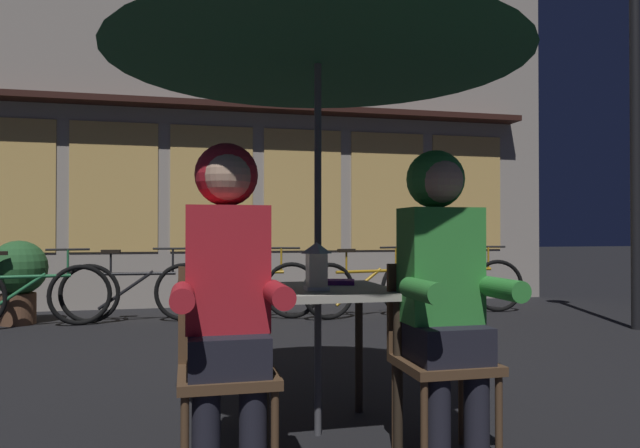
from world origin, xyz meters
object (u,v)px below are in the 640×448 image
at_px(bicycle_third, 248,289).
at_px(cafe_table, 318,308).
at_px(chair_left, 226,358).
at_px(bicycle_second, 137,291).
at_px(street_lamp, 635,70).
at_px(chair_right, 437,347).
at_px(person_right_hooded, 443,271).
at_px(book, 336,282).
at_px(potted_plant, 19,275).
at_px(person_left_hooded, 228,274).
at_px(patio_umbrella, 318,27).
at_px(lantern, 317,265).
at_px(bicycle_fifth, 458,285).
at_px(bicycle_nearest, 27,295).
at_px(bicycle_fourth, 368,288).

bearing_deg(bicycle_third, cafe_table, -90.81).
bearing_deg(chair_left, bicycle_second, 99.31).
relative_size(street_lamp, bicycle_second, 2.31).
bearing_deg(chair_right, bicycle_second, 111.17).
xyz_separation_m(chair_right, person_right_hooded, (0.00, -0.06, 0.36)).
bearing_deg(book, person_right_hooded, -42.35).
distance_m(chair_right, book, 0.68).
relative_size(chair_left, person_right_hooded, 0.62).
height_order(person_right_hooded, potted_plant, person_right_hooded).
height_order(cafe_table, person_right_hooded, person_right_hooded).
bearing_deg(cafe_table, bicycle_third, 89.19).
xyz_separation_m(cafe_table, chair_right, (0.48, -0.37, -0.15)).
distance_m(cafe_table, person_left_hooded, 0.67).
relative_size(patio_umbrella, street_lamp, 0.60).
height_order(lantern, bicycle_third, lantern).
distance_m(cafe_table, bicycle_second, 4.12).
distance_m(cafe_table, bicycle_fifth, 4.71).
bearing_deg(bicycle_fifth, lantern, -124.56).
distance_m(cafe_table, bicycle_nearest, 4.41).
distance_m(patio_umbrella, chair_right, 1.68).
relative_size(lantern, bicycle_nearest, 0.14).
xyz_separation_m(street_lamp, potted_plant, (-6.37, 1.80, -2.17)).
height_order(person_right_hooded, bicycle_nearest, person_right_hooded).
bearing_deg(bicycle_fifth, person_right_hooded, -117.39).
relative_size(chair_right, person_right_hooded, 0.62).
xyz_separation_m(chair_left, potted_plant, (-1.96, 4.45, 0.05)).
xyz_separation_m(lantern, person_left_hooded, (-0.45, -0.32, -0.01)).
bearing_deg(bicycle_third, chair_right, -84.35).
distance_m(patio_umbrella, lantern, 1.20).
relative_size(person_left_hooded, book, 7.00).
height_order(lantern, potted_plant, lantern).
relative_size(cafe_table, bicycle_third, 0.45).
height_order(patio_umbrella, bicycle_fourth, patio_umbrella).
xyz_separation_m(street_lamp, bicycle_fourth, (-2.47, 1.44, -2.37)).
bearing_deg(patio_umbrella, bicycle_fifth, 55.00).
xyz_separation_m(bicycle_second, potted_plant, (-1.26, 0.15, 0.20)).
xyz_separation_m(chair_right, bicycle_fourth, (0.98, 4.08, -0.14)).
xyz_separation_m(bicycle_nearest, potted_plant, (-0.17, 0.32, 0.20)).
xyz_separation_m(bicycle_nearest, bicycle_fifth, (4.97, 0.09, 0.00)).
bearing_deg(bicycle_nearest, book, -56.29).
xyz_separation_m(person_left_hooded, bicycle_second, (-0.71, 4.36, -0.50)).
height_order(chair_left, bicycle_second, chair_left).
xyz_separation_m(lantern, chair_right, (0.51, -0.26, -0.37)).
relative_size(person_right_hooded, book, 7.00).
bearing_deg(chair_left, potted_plant, 113.79).
xyz_separation_m(chair_right, book, (-0.35, 0.52, 0.26)).
height_order(bicycle_third, bicycle_fifth, same).
height_order(lantern, chair_left, lantern).
relative_size(bicycle_second, bicycle_third, 1.02).
relative_size(patio_umbrella, person_left_hooded, 1.65).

